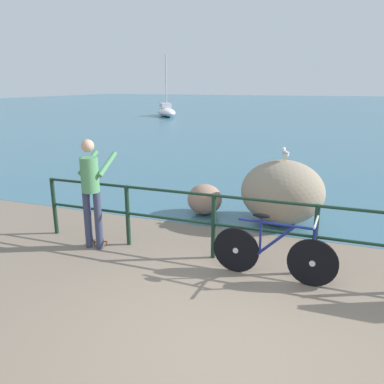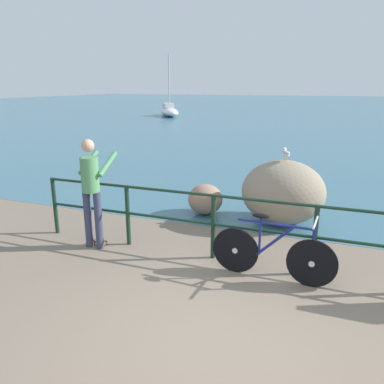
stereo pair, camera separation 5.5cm
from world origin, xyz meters
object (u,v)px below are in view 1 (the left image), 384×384
Objects in this scene: breakwater_boulder_main at (282,192)px; sailboat at (166,111)px; person_at_railing at (92,189)px; seagull at (285,153)px; breakwater_boulder_left at (205,199)px; bicycle at (273,252)px.

sailboat reaches higher than breakwater_boulder_main.
person_at_railing reaches higher than breakwater_boulder_main.
seagull is at bearing -50.55° from person_at_railing.
seagull is at bearing -60.81° from breakwater_boulder_main.
breakwater_boulder_left is 25.16m from sailboat.
person_at_railing is at bearing -117.85° from breakwater_boulder_left.
breakwater_boulder_left is (1.16, 2.20, -0.68)m from person_at_railing.
sailboat reaches higher than seagull.
seagull is 25.87m from sailboat.
sailboat is (-10.85, 22.70, 0.11)m from breakwater_boulder_left.
bicycle is at bearing 161.67° from seagull.
breakwater_boulder_main is (-0.18, 2.31, 0.22)m from bicycle.
bicycle is 0.95× the size of person_at_railing.
bicycle is 27.96m from sailboat.
bicycle is at bearing -85.44° from breakwater_boulder_main.
bicycle is 2.49m from seagull.
bicycle is 2.40× the size of breakwater_boulder_left.
breakwater_boulder_left is at bearing -8.72° from sailboat.
seagull is at bearing 0.53° from breakwater_boulder_left.
person_at_railing is 3.53m from breakwater_boulder_main.
sailboat is at bearing 115.56° from breakwater_boulder_left.
breakwater_boulder_main is at bearing 1.22° from breakwater_boulder_left.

